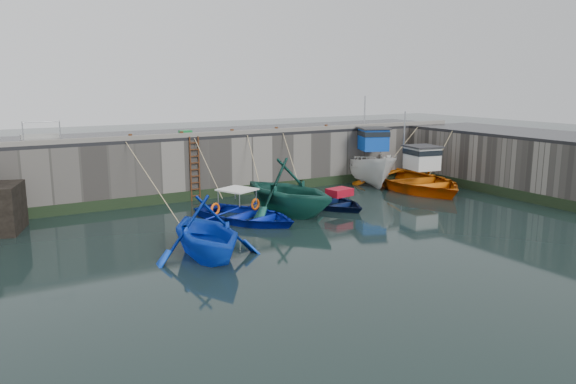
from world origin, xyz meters
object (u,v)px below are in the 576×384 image
boat_near_navy (327,206)px  bollard_e (326,127)px  boat_near_blue (247,221)px  fish_crate (185,133)px  boat_far_white (370,166)px  boat_near_white (206,256)px  ladder (195,169)px  bollard_a (130,137)px  bollard_d (276,130)px  boat_far_orange (415,180)px  bollard_c (232,132)px  bollard_b (182,134)px  boat_near_blacktrim (288,213)px

boat_near_navy → bollard_e: size_ratio=15.90×
boat_near_blue → fish_crate: size_ratio=8.92×
boat_near_navy → boat_far_white: 6.79m
boat_near_white → boat_far_white: size_ratio=0.70×
ladder → bollard_a: (-3.00, 0.34, 1.71)m
boat_near_white → bollard_d: bollard_d is taller
fish_crate → boat_far_orange: bearing=-27.5°
fish_crate → bollard_c: (2.34, -0.45, -0.00)m
boat_near_navy → bollard_b: bearing=129.4°
boat_near_navy → bollard_d: (-0.16, 4.67, 3.30)m
fish_crate → bollard_e: fish_crate is taller
boat_near_blacktrim → bollard_d: bollard_d is taller
ladder → bollard_c: size_ratio=11.43×
fish_crate → bollard_b: fish_crate is taller
bollard_c → bollard_d: same height
boat_far_orange → boat_near_blue: bearing=-162.3°
ladder → boat_near_blacktrim: (2.56, -4.68, -1.59)m
boat_near_blue → boat_far_white: bearing=-0.2°
bollard_b → boat_far_orange: bearing=-16.7°
bollard_b → bollard_e: 8.50m
boat_near_white → fish_crate: 10.39m
fish_crate → ladder: bearing=-88.0°
ladder → bollard_d: (4.80, 0.34, 1.71)m
boat_near_navy → fish_crate: fish_crate is taller
boat_near_blacktrim → bollard_e: size_ratio=18.91×
boat_near_blue → bollard_b: 6.31m
boat_far_white → boat_far_orange: (1.00, -2.73, -0.50)m
boat_near_blue → bollard_a: bollard_a is taller
ladder → bollard_e: 8.19m
bollard_a → bollard_d: 7.80m
bollard_b → bollard_d: size_ratio=1.00×
bollard_a → bollard_c: same height
boat_near_blacktrim → bollard_a: size_ratio=18.91×
boat_near_blacktrim → bollard_b: bearing=108.0°
boat_near_navy → bollard_a: bearing=139.6°
boat_far_orange → bollard_c: size_ratio=29.09×
boat_near_blue → bollard_c: bearing=47.1°
boat_near_white → fish_crate: (2.83, 9.44, 3.30)m
ladder → boat_far_orange: bearing=-15.9°
fish_crate → bollard_b: size_ratio=1.99×
boat_far_orange → fish_crate: 12.64m
fish_crate → boat_far_white: bearing=-15.4°
boat_near_blacktrim → bollard_e: (5.44, 5.02, 3.30)m
bollard_a → bollard_c: bearing=0.0°
bollard_d → boat_near_white: bearing=-130.8°
ladder → bollard_d: bollard_d is taller
boat_near_white → fish_crate: bearing=75.4°
bollard_d → fish_crate: bearing=174.8°
boat_near_blue → fish_crate: bearing=71.2°
boat_near_white → boat_far_orange: bearing=22.5°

